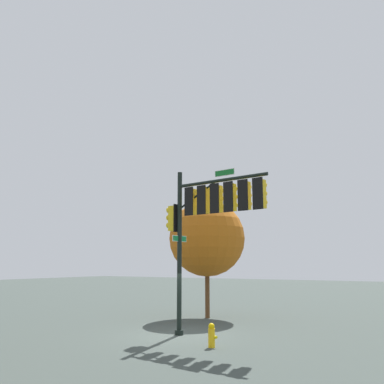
# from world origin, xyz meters

# --- Properties ---
(ground_plane) EXTENTS (120.00, 120.00, 0.00)m
(ground_plane) POSITION_xyz_m (0.00, 0.00, 0.00)
(ground_plane) COLOR #3B4540
(signal_pole_assembly) EXTENTS (4.95, 1.17, 6.91)m
(signal_pole_assembly) POSITION_xyz_m (1.59, -0.15, 5.11)
(signal_pole_assembly) COLOR black
(signal_pole_assembly) RESTS_ON ground_plane
(fire_hydrant) EXTENTS (0.33, 0.24, 0.83)m
(fire_hydrant) POSITION_xyz_m (2.37, -1.57, 0.41)
(fire_hydrant) COLOR yellow
(fire_hydrant) RESTS_ON ground_plane
(tree_near) EXTENTS (4.25, 4.25, 6.46)m
(tree_near) POSITION_xyz_m (-1.53, 5.29, 4.33)
(tree_near) COLOR brown
(tree_near) RESTS_ON ground_plane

